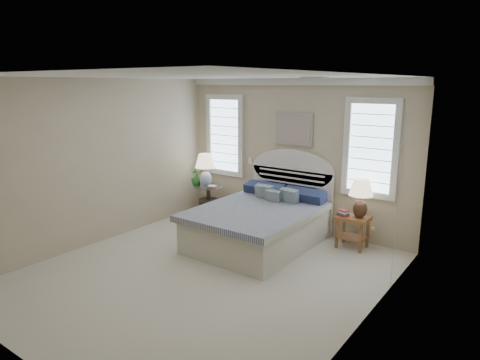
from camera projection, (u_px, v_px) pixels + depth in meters
name	position (u px, v px, depth m)	size (l,w,h in m)	color
floor	(204.00, 273.00, 6.01)	(4.50, 5.00, 0.01)	#B9B09E
ceiling	(201.00, 76.00, 5.42)	(4.50, 5.00, 0.01)	white
wall_back	(294.00, 155.00, 7.69)	(4.50, 0.02, 2.70)	tan
wall_left	(99.00, 162.00, 7.01)	(0.02, 5.00, 2.70)	tan
wall_right	(367.00, 208.00, 4.42)	(0.02, 5.00, 2.70)	tan
crown_molding	(295.00, 82.00, 7.37)	(4.50, 0.08, 0.12)	silver
hvac_vent	(315.00, 78.00, 5.36)	(0.30, 0.20, 0.02)	#B2B2B2
switch_plate	(250.00, 161.00, 8.26)	(0.08, 0.01, 0.12)	silver
window_left	(225.00, 135.00, 8.51)	(0.90, 0.06, 1.60)	#C9E9FF
window_right	(371.00, 148.00, 6.81)	(0.90, 0.06, 1.60)	#C9E9FF
painting	(294.00, 129.00, 7.55)	(0.74, 0.04, 0.58)	silver
closet_door	(398.00, 197.00, 5.41)	(0.02, 1.80, 2.40)	white
bed	(262.00, 221.00, 7.08)	(1.72, 2.28, 1.47)	#B7B1A1
side_table_left	(208.00, 198.00, 8.49)	(0.56, 0.56, 0.63)	black
nightstand_right	(353.00, 225.00, 6.88)	(0.50, 0.40, 0.53)	brown
floor_pot	(209.00, 208.00, 8.53)	(0.40, 0.40, 0.36)	black
lamp_left	(205.00, 166.00, 8.33)	(0.53, 0.53, 0.65)	silver
lamp_right	(361.00, 194.00, 6.72)	(0.41, 0.41, 0.62)	black
potted_plant	(196.00, 177.00, 8.43)	(0.20, 0.20, 0.36)	#327E36
books_left	(212.00, 187.00, 8.21)	(0.18, 0.15, 0.06)	maroon
books_right	(343.00, 213.00, 6.87)	(0.21, 0.19, 0.10)	maroon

